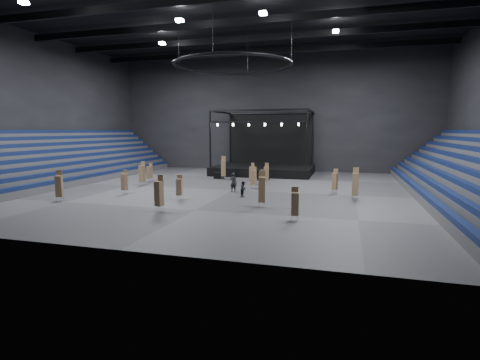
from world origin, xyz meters
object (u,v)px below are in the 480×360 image
(chair_stack_9, at_px, (223,168))
(man_center, at_px, (233,182))
(chair_stack_0, at_px, (295,203))
(chair_stack_1, at_px, (252,174))
(flight_case_mid, at_px, (262,177))
(chair_stack_13, at_px, (142,173))
(flight_case_right, at_px, (265,177))
(chair_stack_7, at_px, (355,184))
(chair_stack_8, at_px, (266,174))
(chair_stack_6, at_px, (159,193))
(flight_case_left, at_px, (219,176))
(chair_stack_5, at_px, (262,179))
(chair_stack_2, at_px, (179,187))
(chair_stack_12, at_px, (124,182))
(chair_stack_14, at_px, (262,189))
(stage, at_px, (265,164))
(chair_stack_11, at_px, (59,186))
(crew_member, at_px, (244,189))
(chair_stack_10, at_px, (335,181))
(chair_stack_3, at_px, (150,172))
(chair_stack_4, at_px, (254,177))

(chair_stack_9, bearing_deg, man_center, -77.19)
(chair_stack_0, bearing_deg, chair_stack_1, 102.99)
(flight_case_mid, relative_size, chair_stack_13, 0.46)
(flight_case_mid, xyz_separation_m, flight_case_right, (0.26, 0.73, -0.09))
(chair_stack_0, height_order, chair_stack_7, chair_stack_7)
(chair_stack_7, distance_m, chair_stack_8, 12.26)
(chair_stack_6, relative_size, chair_stack_7, 0.97)
(flight_case_left, height_order, chair_stack_0, chair_stack_0)
(chair_stack_9, xyz_separation_m, man_center, (4.14, -9.21, -0.53))
(flight_case_left, bearing_deg, chair_stack_5, -43.96)
(flight_case_left, xyz_separation_m, man_center, (4.98, -9.81, 0.60))
(flight_case_right, height_order, man_center, man_center)
(chair_stack_0, bearing_deg, chair_stack_2, 143.72)
(flight_case_left, relative_size, chair_stack_0, 0.52)
(chair_stack_6, bearing_deg, chair_stack_12, 151.68)
(chair_stack_9, distance_m, man_center, 10.11)
(chair_stack_14, bearing_deg, flight_case_mid, 91.53)
(chair_stack_7, bearing_deg, stage, 127.65)
(chair_stack_5, bearing_deg, chair_stack_11, -133.88)
(chair_stack_1, distance_m, chair_stack_5, 3.41)
(chair_stack_0, bearing_deg, flight_case_mid, 97.66)
(chair_stack_7, bearing_deg, flight_case_mid, 139.21)
(chair_stack_13, bearing_deg, chair_stack_11, -91.76)
(chair_stack_5, distance_m, chair_stack_13, 13.97)
(chair_stack_12, relative_size, crew_member, 1.59)
(chair_stack_5, distance_m, man_center, 3.60)
(chair_stack_8, height_order, chair_stack_10, chair_stack_8)
(chair_stack_7, distance_m, crew_member, 10.35)
(chair_stack_0, xyz_separation_m, crew_member, (-5.98, 8.25, -0.51))
(chair_stack_5, relative_size, chair_stack_10, 0.85)
(chair_stack_6, bearing_deg, chair_stack_9, 106.55)
(flight_case_left, xyz_separation_m, chair_stack_3, (-7.13, -5.41, 0.83))
(chair_stack_4, distance_m, chair_stack_5, 0.99)
(flight_case_mid, height_order, chair_stack_8, chair_stack_8)
(chair_stack_4, bearing_deg, chair_stack_6, -107.60)
(chair_stack_11, xyz_separation_m, crew_member, (15.27, 6.70, -0.68))
(chair_stack_2, bearing_deg, chair_stack_12, 158.73)
(chair_stack_7, bearing_deg, crew_member, -168.80)
(chair_stack_7, distance_m, chair_stack_10, 3.72)
(chair_stack_13, bearing_deg, flight_case_right, 44.37)
(chair_stack_1, distance_m, chair_stack_10, 10.18)
(chair_stack_12, bearing_deg, chair_stack_11, -108.68)
(flight_case_mid, xyz_separation_m, chair_stack_13, (-12.37, -8.29, 1.02))
(stage, bearing_deg, chair_stack_14, -78.56)
(flight_case_mid, distance_m, chair_stack_13, 14.93)
(stage, bearing_deg, chair_stack_4, -82.76)
(flight_case_left, distance_m, man_center, 11.02)
(flight_case_left, xyz_separation_m, chair_stack_4, (6.46, -7.02, 0.86))
(flight_case_right, bearing_deg, stage, 102.61)
(chair_stack_4, height_order, man_center, chair_stack_4)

